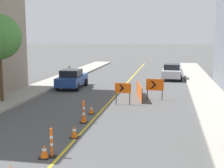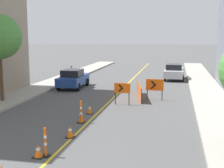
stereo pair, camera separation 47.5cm
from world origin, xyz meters
name	(u,v)px [view 1 (the left image)]	position (x,y,z in m)	size (l,w,h in m)	color
lane_stripe	(125,85)	(0.00, 22.28, 0.00)	(0.12, 44.57, 0.01)	gold
sidewalk_left	(54,82)	(-6.81, 22.28, 0.08)	(2.55, 44.57, 0.16)	#9E998E
sidewalk_right	(203,86)	(6.81, 22.28, 0.08)	(2.55, 44.57, 0.16)	#9E998E
traffic_cone_second	(44,152)	(-0.50, 4.93, 0.24)	(0.39, 0.39, 0.50)	black
traffic_cone_third	(74,132)	(-0.11, 7.32, 0.27)	(0.37, 0.37, 0.54)	black
traffic_cone_fourth	(84,117)	(-0.34, 9.72, 0.32)	(0.38, 0.38, 0.65)	black
traffic_cone_fifth	(91,110)	(-0.41, 11.55, 0.25)	(0.36, 0.36, 0.50)	black
delineator_post_front	(52,145)	(-0.26, 5.07, 0.48)	(0.29, 0.29, 1.12)	black
delineator_post_rear	(84,114)	(-0.32, 9.64, 0.50)	(0.31, 0.31, 1.17)	black
arrow_barricade_primary	(123,89)	(1.02, 14.23, 1.02)	(1.05, 0.14, 1.41)	#EF560C
arrow_barricade_secondary	(155,85)	(2.97, 16.12, 1.02)	(1.20, 0.10, 1.47)	#EF560C
safety_mesh_fence	(139,91)	(1.84, 16.64, 0.51)	(0.80, 3.99, 1.02)	#EF560C
parked_car_curb_near	(72,79)	(-4.22, 19.87, 0.80)	(1.97, 4.37, 1.59)	navy
parked_car_curb_mid	(172,72)	(4.16, 26.69, 0.80)	(1.95, 4.36, 1.59)	#B7B7BC
parking_meter_far_curb	(69,69)	(-5.89, 24.26, 1.08)	(0.12, 0.11, 1.30)	#4C4C51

